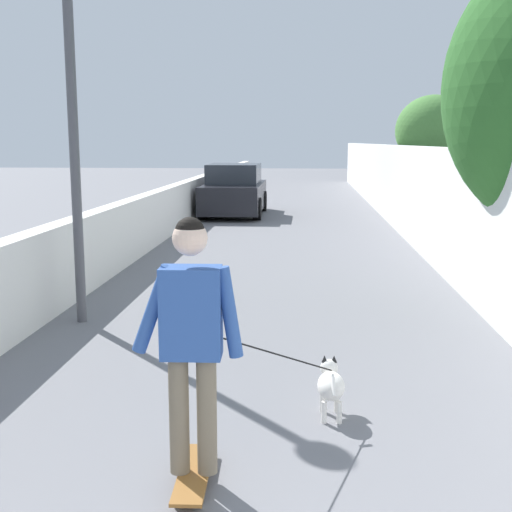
{
  "coord_description": "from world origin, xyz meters",
  "views": [
    {
      "loc": [
        -1.04,
        -0.45,
        2.22
      ],
      "look_at": [
        5.95,
        0.08,
        1.0
      ],
      "focal_mm": 46.54,
      "sensor_mm": 36.0,
      "label": 1
    }
  ],
  "objects_px": {
    "lamp_post": "(70,67)",
    "skateboard": "(194,474)",
    "person_skateboarder": "(191,327)",
    "car_near": "(234,191)",
    "tree_right_mid": "(433,131)",
    "dog": "(330,384)"
  },
  "relations": [
    {
      "from": "dog",
      "to": "tree_right_mid",
      "type": "bearing_deg",
      "value": -13.13
    },
    {
      "from": "lamp_post",
      "to": "dog",
      "type": "height_order",
      "value": "lamp_post"
    },
    {
      "from": "lamp_post",
      "to": "dog",
      "type": "distance_m",
      "value": 4.88
    },
    {
      "from": "lamp_post",
      "to": "person_skateboarder",
      "type": "bearing_deg",
      "value": -151.76
    },
    {
      "from": "dog",
      "to": "car_near",
      "type": "height_order",
      "value": "car_near"
    },
    {
      "from": "person_skateboarder",
      "to": "car_near",
      "type": "bearing_deg",
      "value": 5.2
    },
    {
      "from": "dog",
      "to": "person_skateboarder",
      "type": "bearing_deg",
      "value": 141.46
    },
    {
      "from": "tree_right_mid",
      "to": "car_near",
      "type": "relative_size",
      "value": 0.89
    },
    {
      "from": "person_skateboarder",
      "to": "car_near",
      "type": "distance_m",
      "value": 16.05
    },
    {
      "from": "tree_right_mid",
      "to": "car_near",
      "type": "xyz_separation_m",
      "value": [
        -0.07,
        5.85,
        -1.79
      ]
    },
    {
      "from": "tree_right_mid",
      "to": "skateboard",
      "type": "height_order",
      "value": "tree_right_mid"
    },
    {
      "from": "tree_right_mid",
      "to": "person_skateboarder",
      "type": "distance_m",
      "value": 16.71
    },
    {
      "from": "lamp_post",
      "to": "person_skateboarder",
      "type": "relative_size",
      "value": 2.69
    },
    {
      "from": "car_near",
      "to": "person_skateboarder",
      "type": "bearing_deg",
      "value": -174.8
    },
    {
      "from": "person_skateboarder",
      "to": "dog",
      "type": "height_order",
      "value": "person_skateboarder"
    },
    {
      "from": "person_skateboarder",
      "to": "car_near",
      "type": "xyz_separation_m",
      "value": [
        15.98,
        1.45,
        -0.35
      ]
    },
    {
      "from": "lamp_post",
      "to": "skateboard",
      "type": "bearing_deg",
      "value": -151.76
    },
    {
      "from": "lamp_post",
      "to": "car_near",
      "type": "relative_size",
      "value": 1.13
    },
    {
      "from": "tree_right_mid",
      "to": "lamp_post",
      "type": "xyz_separation_m",
      "value": [
        -12.23,
        6.45,
        0.56
      ]
    },
    {
      "from": "person_skateboarder",
      "to": "tree_right_mid",
      "type": "bearing_deg",
      "value": -15.32
    },
    {
      "from": "car_near",
      "to": "dog",
      "type": "bearing_deg",
      "value": -170.88
    },
    {
      "from": "person_skateboarder",
      "to": "dog",
      "type": "relative_size",
      "value": 1.16
    }
  ]
}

